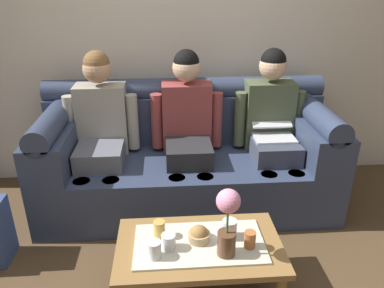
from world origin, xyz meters
name	(u,v)px	position (x,y,z in m)	size (l,w,h in m)	color
back_wall_patterned	(183,11)	(0.00, 1.70, 1.45)	(6.00, 0.12, 2.90)	beige
couch	(188,159)	(0.00, 1.17, 0.37)	(2.25, 0.88, 0.96)	#2D3851
person_left	(101,128)	(-0.66, 1.17, 0.66)	(0.56, 0.67, 1.22)	#595B66
person_middle	(187,125)	(0.00, 1.17, 0.66)	(0.56, 0.67, 1.22)	#232326
person_right	(271,123)	(0.66, 1.17, 0.66)	(0.56, 0.67, 1.22)	#383D4C
coffee_table	(199,250)	(0.00, 0.14, 0.31)	(0.92, 0.54, 0.36)	olive
flower_vase	(228,219)	(0.13, 0.04, 0.58)	(0.12, 0.12, 0.39)	brown
snack_bowl	(200,235)	(0.00, 0.17, 0.40)	(0.12, 0.12, 0.10)	tan
cup_near_left	(229,229)	(0.17, 0.18, 0.42)	(0.08, 0.08, 0.11)	silver
cup_near_right	(154,250)	(-0.24, 0.05, 0.41)	(0.07, 0.07, 0.10)	silver
cup_far_center	(250,239)	(0.27, 0.09, 0.41)	(0.06, 0.06, 0.10)	#B26633
cup_far_left	(169,242)	(-0.17, 0.11, 0.40)	(0.08, 0.08, 0.09)	silver
cup_far_right	(159,229)	(-0.22, 0.21, 0.41)	(0.07, 0.07, 0.10)	gold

